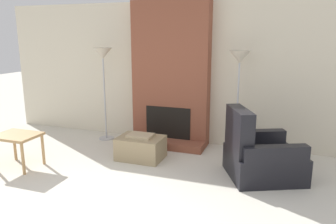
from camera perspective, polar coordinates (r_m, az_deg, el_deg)
The scene contains 7 objects.
wall_back at distance 6.19m, azimuth 1.04°, elevation 6.78°, with size 7.17×0.06×2.60m, color beige.
fireplace at distance 6.01m, azimuth 0.43°, elevation 5.88°, with size 1.43×0.65×2.60m.
ottoman at distance 5.44m, azimuth -4.76°, elevation -6.16°, with size 0.73×0.53×0.42m.
armchair at distance 4.89m, azimuth 15.44°, elevation -7.69°, with size 1.25×1.21×1.01m.
side_table at distance 5.52m, azimuth -24.78°, elevation -4.33°, with size 0.65×0.51×0.53m.
floor_lamp_left at distance 6.33m, azimuth -11.24°, elevation 8.82°, with size 0.36×0.36×1.77m.
floor_lamp_right at distance 5.49m, azimuth 12.34°, elevation 8.03°, with size 0.36×0.36×1.76m.
Camera 1 is at (1.94, -2.49, 2.00)m, focal length 35.00 mm.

